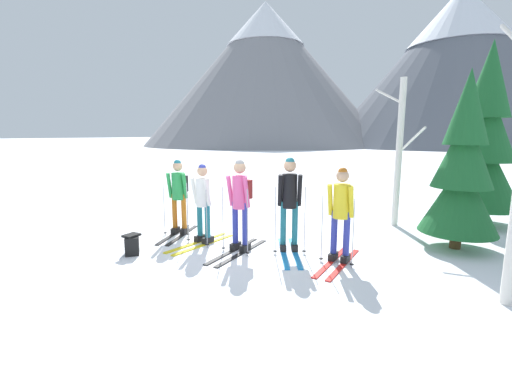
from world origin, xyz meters
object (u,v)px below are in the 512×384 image
skier_in_green (179,193)px  pine_tree_mid (484,143)px  skier_in_white (203,201)px  birch_tree_tall (399,152)px  skier_in_yellow (341,210)px  pine_tree_near (462,169)px  skier_in_pink (240,200)px  backpack_on_snow_front (132,244)px  skier_in_black (289,200)px

skier_in_green → pine_tree_mid: 7.31m
pine_tree_mid → skier_in_white: bearing=-137.0°
birch_tree_tall → skier_in_yellow: bearing=-98.4°
skier_in_green → pine_tree_near: bearing=19.5°
skier_in_pink → pine_tree_near: 4.24m
pine_tree_mid → backpack_on_snow_front: 8.30m
skier_in_pink → skier_in_white: bearing=178.7°
skier_in_green → skier_in_yellow: size_ratio=1.00×
birch_tree_tall → skier_in_green: bearing=-142.0°
skier_in_white → pine_tree_mid: 6.83m
skier_in_white → pine_tree_mid: pine_tree_mid is taller
skier_in_green → skier_in_white: bearing=-17.3°
skier_in_yellow → backpack_on_snow_front: 3.86m
skier_in_pink → skier_in_yellow: bearing=11.5°
pine_tree_mid → backpack_on_snow_front: bearing=-134.4°
pine_tree_near → skier_in_green: bearing=-160.5°
skier_in_yellow → pine_tree_near: size_ratio=0.49×
skier_in_green → skier_in_pink: 1.81m
skier_in_white → birch_tree_tall: 4.78m
skier_in_pink → skier_in_black: bearing=26.9°
skier_in_white → backpack_on_snow_front: (-0.74, -1.19, -0.69)m
pine_tree_near → birch_tree_tall: size_ratio=0.97×
skier_in_green → pine_tree_near: pine_tree_near is taller
skier_in_green → backpack_on_snow_front: skier_in_green is taller
skier_in_green → pine_tree_mid: (5.80, 4.32, 1.07)m
birch_tree_tall → backpack_on_snow_front: bearing=-130.2°
skier_in_white → backpack_on_snow_front: skier_in_white is taller
backpack_on_snow_front → skier_in_white: bearing=58.3°
birch_tree_tall → backpack_on_snow_front: birch_tree_tall is taller
skier_in_white → backpack_on_snow_front: size_ratio=4.23×
skier_in_white → pine_tree_near: bearing=25.9°
skier_in_green → skier_in_pink: (1.79, -0.29, 0.06)m
skier_in_yellow → birch_tree_tall: (0.46, 3.10, 0.87)m
pine_tree_near → skier_in_black: bearing=-147.1°
pine_tree_near → backpack_on_snow_front: (-5.23, -3.37, -1.37)m
skier_in_pink → skier_in_yellow: 1.86m
skier_in_green → skier_in_white: skier_in_green is taller
skier_in_white → skier_in_yellow: 2.75m
skier_in_yellow → pine_tree_mid: pine_tree_mid is taller
pine_tree_mid → skier_in_green: bearing=-143.3°
pine_tree_mid → birch_tree_tall: pine_tree_mid is taller
skier_in_green → skier_in_yellow: (3.61, 0.08, -0.01)m
skier_in_green → pine_tree_mid: size_ratio=0.38×
backpack_on_snow_front → pine_tree_near: bearing=32.8°
skier_in_black → birch_tree_tall: bearing=64.5°
skier_in_pink → skier_in_black: skier_in_black is taller
skier_in_black → skier_in_yellow: (1.00, -0.05, -0.07)m
skier_in_pink → skier_in_yellow: size_ratio=1.05×
skier_in_white → pine_tree_mid: size_ratio=0.38×
skier_in_white → skier_in_pink: size_ratio=0.96×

